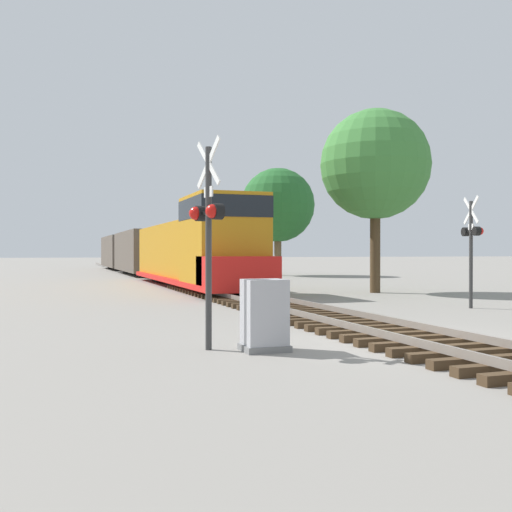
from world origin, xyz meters
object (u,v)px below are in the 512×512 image
(tree_far_right, at_px, (375,165))
(freight_train, at_px, (147,252))
(relay_cabinet, at_px, (264,316))
(tree_mid_background, at_px, (278,205))
(crossing_signal_near, at_px, (207,224))
(crossing_signal_far, at_px, (472,239))

(tree_far_right, bearing_deg, freight_train, 108.19)
(relay_cabinet, xyz_separation_m, tree_mid_background, (13.21, 33.64, 4.89))
(tree_mid_background, bearing_deg, freight_train, 172.40)
(freight_train, relative_size, crossing_signal_near, 12.57)
(tree_far_right, height_order, tree_mid_background, tree_mid_background)
(freight_train, bearing_deg, tree_mid_background, -7.60)
(relay_cabinet, relative_size, tree_mid_background, 0.16)
(tree_far_right, bearing_deg, tree_mid_background, 81.51)
(relay_cabinet, distance_m, tree_mid_background, 36.47)
(crossing_signal_far, bearing_deg, tree_far_right, 2.78)
(freight_train, bearing_deg, tree_far_right, -71.81)
(freight_train, height_order, tree_far_right, tree_far_right)
(tree_far_right, xyz_separation_m, tree_mid_background, (3.01, 20.17, -0.27))
(freight_train, bearing_deg, relay_cabinet, -95.11)
(crossing_signal_far, height_order, tree_far_right, tree_far_right)
(crossing_signal_far, bearing_deg, crossing_signal_near, 126.49)
(relay_cabinet, bearing_deg, crossing_signal_far, 31.79)
(freight_train, height_order, relay_cabinet, freight_train)
(crossing_signal_far, height_order, tree_mid_background, tree_mid_background)
(relay_cabinet, bearing_deg, crossing_signal_near, 154.96)
(crossing_signal_far, xyz_separation_m, tree_far_right, (0.86, 7.68, 3.54))
(crossing_signal_far, xyz_separation_m, tree_mid_background, (3.87, 27.85, 3.28))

